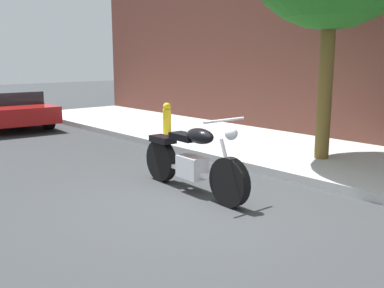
{
  "coord_description": "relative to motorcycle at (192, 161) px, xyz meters",
  "views": [
    {
      "loc": [
        4.12,
        -3.91,
        1.96
      ],
      "look_at": [
        -0.6,
        0.22,
        0.73
      ],
      "focal_mm": 41.29,
      "sensor_mm": 36.0,
      "label": 1
    }
  ],
  "objects": [
    {
      "name": "motorcycle",
      "position": [
        0.0,
        0.0,
        0.0
      ],
      "size": [
        2.27,
        0.7,
        1.17
      ],
      "color": "black",
      "rests_on": "ground"
    },
    {
      "name": "ground_plane",
      "position": [
        0.6,
        -0.22,
        -0.47
      ],
      "size": [
        60.0,
        60.0,
        0.0
      ],
      "primitive_type": "plane",
      "color": "#303335"
    },
    {
      "name": "sidewalk",
      "position": [
        0.6,
        3.2,
        -0.4
      ],
      "size": [
        21.34,
        3.27,
        0.14
      ],
      "primitive_type": "cube",
      "color": "#A6A6A6",
      "rests_on": "ground"
    },
    {
      "name": "parked_car_red",
      "position": [
        -8.44,
        0.21,
        0.08
      ],
      "size": [
        4.18,
        2.09,
        1.03
      ],
      "color": "black",
      "rests_on": "ground"
    },
    {
      "name": "fire_hydrant",
      "position": [
        -3.59,
        2.34,
        -0.01
      ],
      "size": [
        0.2,
        0.2,
        0.91
      ],
      "color": "gold",
      "rests_on": "ground"
    }
  ]
}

